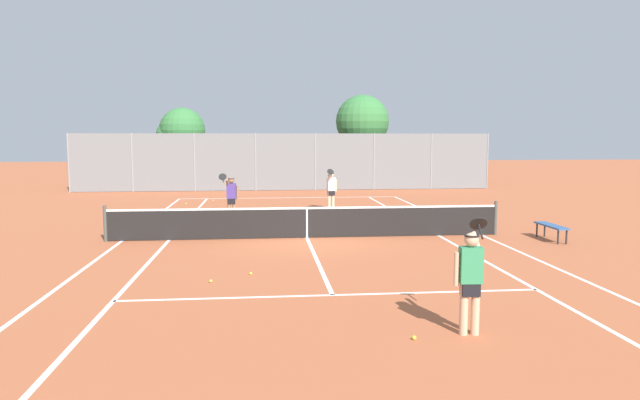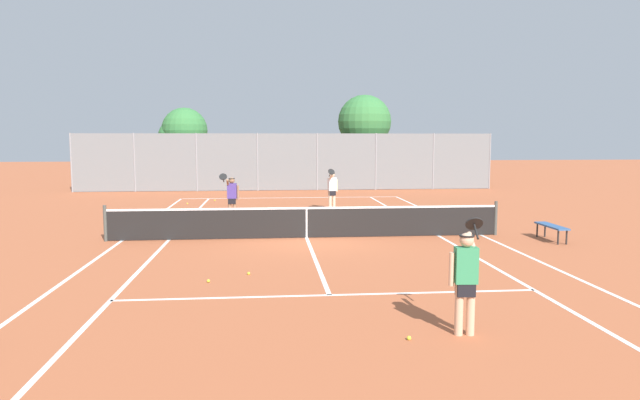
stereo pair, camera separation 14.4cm
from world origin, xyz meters
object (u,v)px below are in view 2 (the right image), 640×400
at_px(loose_tennis_ball_4, 318,227).
at_px(loose_tennis_ball_5, 249,273).
at_px(player_far_right, 332,188).
at_px(loose_tennis_ball_0, 208,281).
at_px(loose_tennis_ball_3, 215,200).
at_px(courtside_bench, 552,227).
at_px(loose_tennis_ball_2, 409,338).
at_px(tree_behind_left, 182,132).
at_px(player_near_side, 466,276).
at_px(loose_tennis_ball_1, 187,204).
at_px(tennis_net, 307,222).
at_px(player_far_left, 232,196).
at_px(tree_behind_right, 365,123).

relative_size(loose_tennis_ball_4, loose_tennis_ball_5, 1.00).
height_order(player_far_right, loose_tennis_ball_0, player_far_right).
xyz_separation_m(loose_tennis_ball_3, courtside_bench, (10.95, -11.81, 0.38)).
distance_m(player_far_right, loose_tennis_ball_0, 12.60).
xyz_separation_m(loose_tennis_ball_3, loose_tennis_ball_5, (2.12, -15.30, 0.00)).
bearing_deg(courtside_bench, loose_tennis_ball_2, -128.66).
bearing_deg(loose_tennis_ball_3, tree_behind_left, 108.39).
bearing_deg(loose_tennis_ball_4, player_near_side, -82.95).
height_order(loose_tennis_ball_1, loose_tennis_ball_2, same).
bearing_deg(loose_tennis_ball_1, player_far_right, -22.92).
bearing_deg(tree_behind_left, player_far_right, -56.35).
distance_m(courtside_bench, tree_behind_left, 24.12).
relative_size(tennis_net, loose_tennis_ball_1, 181.82).
height_order(player_far_left, loose_tennis_ball_4, player_far_left).
xyz_separation_m(loose_tennis_ball_2, tree_behind_right, (4.00, 27.26, 3.95)).
bearing_deg(tennis_net, tree_behind_left, 108.86).
relative_size(player_far_right, loose_tennis_ball_4, 26.88).
height_order(loose_tennis_ball_3, loose_tennis_ball_4, same).
distance_m(loose_tennis_ball_3, tree_behind_left, 8.98).
bearing_deg(loose_tennis_ball_0, tree_behind_left, 99.36).
xyz_separation_m(tennis_net, courtside_bench, (7.22, -1.11, -0.10)).
relative_size(loose_tennis_ball_3, tree_behind_right, 0.01).
bearing_deg(player_far_left, loose_tennis_ball_3, 100.48).
bearing_deg(loose_tennis_ball_5, loose_tennis_ball_3, 97.89).
height_order(loose_tennis_ball_2, tree_behind_right, tree_behind_right).
bearing_deg(loose_tennis_ball_0, tennis_net, 64.83).
distance_m(player_near_side, loose_tennis_ball_0, 5.67).
height_order(loose_tennis_ball_3, tree_behind_right, tree_behind_right).
height_order(tree_behind_left, tree_behind_right, tree_behind_right).
distance_m(player_near_side, player_far_left, 13.50).
height_order(player_far_left, loose_tennis_ball_0, player_far_left).
distance_m(loose_tennis_ball_3, tree_behind_right, 12.17).
height_order(player_far_left, tree_behind_right, tree_behind_right).
distance_m(loose_tennis_ball_5, courtside_bench, 9.50).
distance_m(loose_tennis_ball_2, loose_tennis_ball_4, 10.79).
bearing_deg(tennis_net, tree_behind_right, 74.93).
distance_m(loose_tennis_ball_1, loose_tennis_ball_3, 1.70).
distance_m(loose_tennis_ball_2, tree_behind_left, 28.72).
bearing_deg(tennis_net, loose_tennis_ball_1, 117.26).
bearing_deg(player_far_right, loose_tennis_ball_4, -101.84).
height_order(loose_tennis_ball_0, loose_tennis_ball_3, same).
xyz_separation_m(player_near_side, tree_behind_left, (-8.19, 27.42, 2.47)).
relative_size(loose_tennis_ball_0, courtside_bench, 0.04).
distance_m(player_far_right, loose_tennis_ball_2, 15.74).
bearing_deg(loose_tennis_ball_5, loose_tennis_ball_0, -144.07).
xyz_separation_m(player_far_right, tree_behind_right, (3.38, 11.57, 3.06)).
distance_m(loose_tennis_ball_0, tree_behind_right, 24.92).
height_order(loose_tennis_ball_4, tree_behind_left, tree_behind_left).
bearing_deg(loose_tennis_ball_2, player_far_left, 104.77).
bearing_deg(player_far_left, loose_tennis_ball_1, 113.52).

